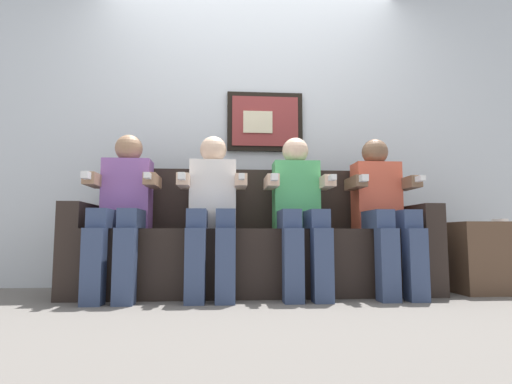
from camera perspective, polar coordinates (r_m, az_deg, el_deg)
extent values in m
plane|color=#66605B|center=(2.70, 0.25, -14.61)|extent=(6.39, 6.39, 0.00)
cube|color=silver|center=(3.54, -0.76, 8.66)|extent=(4.92, 0.05, 2.60)
cube|color=black|center=(3.53, 1.24, 9.57)|extent=(0.63, 0.03, 0.50)
cube|color=maroon|center=(3.51, 1.26, 9.64)|extent=(0.55, 0.02, 0.42)
cube|color=beige|center=(3.49, 0.25, 9.54)|extent=(0.24, 0.02, 0.18)
cube|color=#2D231E|center=(2.96, -0.21, -9.46)|extent=(2.24, 0.58, 0.45)
cube|color=#2D231E|center=(3.19, -0.49, -1.11)|extent=(2.24, 0.14, 0.45)
cube|color=#2D231E|center=(3.11, -22.81, -7.27)|extent=(0.14, 0.58, 0.62)
cube|color=#2D231E|center=(3.27, 21.23, -7.24)|extent=(0.14, 0.58, 0.62)
cube|color=#8C59A5|center=(3.03, -17.20, -0.31)|extent=(0.32, 0.20, 0.48)
sphere|color=#9E7556|center=(3.08, -17.01, 5.74)|extent=(0.19, 0.19, 0.19)
cube|color=#38476B|center=(2.85, -19.97, -3.51)|extent=(0.12, 0.40, 0.12)
cube|color=#38476B|center=(2.80, -16.42, -3.59)|extent=(0.12, 0.40, 0.12)
cube|color=#38476B|center=(2.66, -21.36, -9.47)|extent=(0.12, 0.12, 0.45)
cube|color=#38476B|center=(2.61, -17.52, -9.67)|extent=(0.12, 0.12, 0.45)
cube|color=#9E7556|center=(2.97, -21.24, 1.49)|extent=(0.08, 0.28, 0.08)
cube|color=#9E7556|center=(2.88, -13.99, 1.47)|extent=(0.08, 0.28, 0.08)
cube|color=white|center=(2.73, -14.55, 2.11)|extent=(0.04, 0.13, 0.04)
cube|color=white|center=(2.82, -22.17, 2.10)|extent=(0.04, 0.10, 0.04)
cube|color=white|center=(2.95, -5.93, -0.41)|extent=(0.32, 0.20, 0.48)
sphere|color=beige|center=(3.00, -5.86, 5.79)|extent=(0.19, 0.19, 0.19)
cube|color=#38476B|center=(2.75, -7.96, -3.73)|extent=(0.12, 0.40, 0.12)
cube|color=#38476B|center=(2.74, -4.20, -3.77)|extent=(0.12, 0.40, 0.12)
cube|color=#38476B|center=(2.55, -8.34, -9.97)|extent=(0.12, 0.12, 0.45)
cube|color=#38476B|center=(2.55, -4.23, -10.03)|extent=(0.12, 0.12, 0.45)
cube|color=beige|center=(2.86, -9.79, 1.45)|extent=(0.08, 0.28, 0.08)
cube|color=beige|center=(2.84, -2.15, 1.40)|extent=(0.08, 0.28, 0.08)
cube|color=white|center=(2.69, -2.01, 2.04)|extent=(0.04, 0.13, 0.04)
cube|color=white|center=(2.70, -10.11, 2.10)|extent=(0.04, 0.10, 0.04)
cube|color=#4CB266|center=(3.00, 5.46, -0.49)|extent=(0.32, 0.20, 0.48)
sphere|color=beige|center=(3.04, 5.40, 5.62)|extent=(0.19, 0.19, 0.19)
cube|color=#38476B|center=(2.77, 4.37, -3.79)|extent=(0.12, 0.40, 0.12)
cube|color=#38476B|center=(2.81, 8.01, -3.78)|extent=(0.12, 0.40, 0.12)
cube|color=#38476B|center=(2.58, 5.10, -9.96)|extent=(0.12, 0.12, 0.45)
cube|color=#38476B|center=(2.62, 9.05, -9.86)|extent=(0.12, 0.12, 0.45)
cube|color=beige|center=(2.86, 2.10, 1.36)|extent=(0.08, 0.28, 0.08)
cube|color=beige|center=(2.93, 9.52, 1.27)|extent=(0.08, 0.28, 0.08)
cube|color=white|center=(2.77, 10.30, 1.88)|extent=(0.04, 0.13, 0.04)
cube|color=white|center=(2.70, 2.48, 1.99)|extent=(0.04, 0.10, 0.04)
cube|color=#D8593F|center=(3.15, 16.13, -0.55)|extent=(0.32, 0.20, 0.48)
sphere|color=brown|center=(3.20, 15.97, 5.27)|extent=(0.19, 0.19, 0.19)
cube|color=#38476B|center=(2.92, 15.95, -3.69)|extent=(0.12, 0.40, 0.12)
cube|color=#38476B|center=(2.99, 19.19, -3.63)|extent=(0.12, 0.40, 0.12)
cube|color=#38476B|center=(2.74, 17.58, -9.48)|extent=(0.12, 0.12, 0.45)
cube|color=#38476B|center=(2.81, 21.03, -9.26)|extent=(0.12, 0.12, 0.45)
cube|color=brown|center=(2.99, 13.47, 1.21)|extent=(0.08, 0.28, 0.08)
cube|color=brown|center=(3.12, 20.13, 1.10)|extent=(0.08, 0.28, 0.08)
cube|color=white|center=(2.98, 21.39, 1.66)|extent=(0.04, 0.13, 0.04)
cube|color=white|center=(2.84, 14.46, 1.81)|extent=(0.04, 0.10, 0.04)
cube|color=brown|center=(3.41, 28.22, -7.87)|extent=(0.40, 0.40, 0.50)
cube|color=white|center=(3.37, 30.41, -3.37)|extent=(0.04, 0.13, 0.02)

